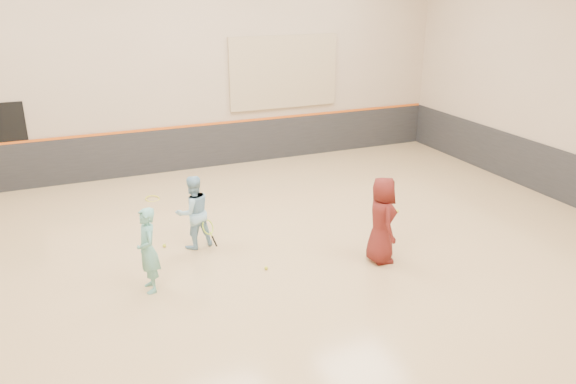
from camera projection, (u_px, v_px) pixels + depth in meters
name	position (u px, v px, depth m)	size (l,w,h in m)	color
room	(267.00, 221.00, 10.13)	(15.04, 12.04, 6.22)	tan
wainscot_back	(189.00, 148.00, 15.36)	(14.90, 0.04, 1.20)	#232326
wainscot_right	(570.00, 179.00, 12.93)	(0.04, 11.90, 1.20)	#232326
accent_stripe	(188.00, 126.00, 15.13)	(14.90, 0.03, 0.06)	#D85914
acoustic_panel	(284.00, 72.00, 15.70)	(3.20, 0.08, 2.00)	tan
doorway	(5.00, 148.00, 13.55)	(1.10, 0.05, 2.20)	black
girl	(148.00, 250.00, 9.21)	(0.54, 0.35, 1.47)	#68B4A8
instructor	(193.00, 212.00, 10.75)	(0.71, 0.55, 1.46)	#91C3E0
young_man	(382.00, 220.00, 10.18)	(0.79, 0.52, 1.63)	#571814
held_racket	(208.00, 227.00, 10.76)	(0.33, 0.33, 0.63)	#BAE732
spare_racket	(152.00, 196.00, 13.36)	(0.76, 0.76, 0.15)	yellow
ball_under_racket	(266.00, 268.00, 10.09)	(0.07, 0.07, 0.07)	#CAD230
ball_in_hand	(397.00, 211.00, 9.99)	(0.07, 0.07, 0.07)	gold
ball_beside_spare	(164.00, 246.00, 10.96)	(0.07, 0.07, 0.07)	#D8E735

